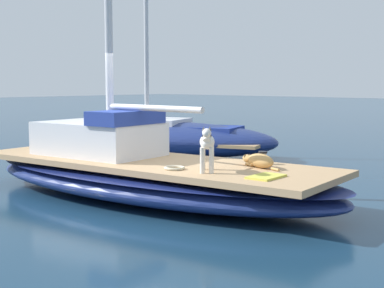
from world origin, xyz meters
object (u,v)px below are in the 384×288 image
dog_white (207,144)px  coiled_rope (175,168)px  dog_tan (259,161)px  moored_boat_starboard_side (168,137)px  deck_towel (266,177)px  deck_winch (263,158)px  sailboat_main (149,179)px

dog_white → coiled_rope: 0.68m
dog_tan → coiled_rope: size_ratio=2.84×
coiled_rope → moored_boat_starboard_side: 6.47m
moored_boat_starboard_side → deck_towel: bearing=-124.8°
coiled_rope → dog_tan: bearing=-39.4°
dog_tan → coiled_rope: bearing=140.6°
deck_towel → dog_tan: bearing=41.1°
moored_boat_starboard_side → deck_winch: bearing=-121.0°
deck_towel → moored_boat_starboard_side: bearing=55.2°
deck_winch → coiled_rope: (-1.36, 0.69, -0.08)m
coiled_rope → deck_towel: 1.50m
dog_tan → dog_white: bearing=160.0°
dog_white → deck_towel: bearing=-79.6°
sailboat_main → deck_winch: 2.00m
deck_winch → coiled_rope: size_ratio=0.65×
deck_winch → dog_tan: bearing=-154.3°
sailboat_main → coiled_rope: bearing=-113.4°
deck_towel → dog_white: bearing=100.4°
coiled_rope → deck_towel: coiled_rope is taller
dog_tan → moored_boat_starboard_side: (3.51, 5.45, -0.25)m
dog_tan → dog_white: dog_white is taller
dog_tan → deck_towel: dog_tan is taller
deck_winch → coiled_rope: bearing=153.3°
dog_white → deck_winch: dog_white is taller
deck_towel → moored_boat_starboard_side: 7.39m
sailboat_main → moored_boat_starboard_side: moored_boat_starboard_side is taller
sailboat_main → deck_winch: deck_winch is taller
deck_towel → deck_winch: bearing=36.8°
sailboat_main → moored_boat_starboard_side: 5.42m
dog_tan → coiled_rope: 1.34m
deck_winch → moored_boat_starboard_side: 6.18m
dog_white → deck_towel: dog_white is taller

